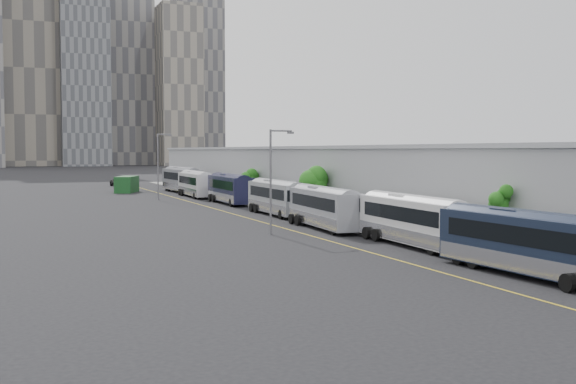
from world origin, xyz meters
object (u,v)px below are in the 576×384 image
suv (120,182)px  bus_5 (230,191)px  bus_1 (527,249)px  bus_6 (196,186)px  bus_7 (182,182)px  bus_3 (325,211)px  shipping_container (127,184)px  bus_4 (277,200)px  bus_2 (412,225)px  street_lamp_near (273,174)px  street_lamp_far (159,162)px

suv → bus_5: bearing=-91.7°
bus_1 → suv: bearing=89.9°
bus_6 → bus_7: size_ratio=0.92×
bus_7 → bus_3: bearing=-93.8°
bus_6 → shipping_container: 16.91m
bus_3 → suv: bearing=98.0°
bus_1 → shipping_container: size_ratio=1.85×
bus_4 → bus_2: bearing=-87.7°
bus_2 → bus_4: bus_4 is taller
street_lamp_near → suv: 82.59m
bus_3 → street_lamp_near: 6.87m
street_lamp_near → shipping_container: size_ratio=1.28×
bus_1 → street_lamp_near: size_ratio=1.45×
bus_7 → suv: (-6.35, 23.37, -0.94)m
bus_2 → bus_3: 12.43m
bus_4 → street_lamp_near: street_lamp_near is taller
bus_6 → bus_7: 11.83m
street_lamp_far → shipping_container: (-1.37, 19.47, -3.88)m
bus_4 → bus_7: 43.15m
bus_1 → bus_7: size_ratio=0.88×
bus_5 → shipping_container: (-8.23, 29.68, -0.29)m
bus_3 → bus_6: 45.04m
bus_5 → street_lamp_near: street_lamp_near is taller
bus_3 → street_lamp_near: (-5.55, -2.28, 3.35)m
bus_7 → bus_2: bearing=-92.7°
street_lamp_far → bus_4: bearing=-75.8°
bus_4 → street_lamp_near: (-6.30, -15.97, 3.34)m
bus_4 → shipping_container: size_ratio=1.90×
bus_4 → street_lamp_far: size_ratio=1.39×
suv → bus_3: bearing=-95.1°
street_lamp_near → suv: street_lamp_near is taller
bus_1 → shipping_container: bus_1 is taller
street_lamp_near → street_lamp_far: 43.03m
bus_3 → bus_2: bearing=-80.7°
bus_4 → bus_7: (-0.06, 43.15, 0.17)m
bus_4 → bus_5: bus_5 is taller
bus_3 → shipping_container: (-7.46, 60.21, -0.22)m
shipping_container → bus_3: bearing=-61.5°
street_lamp_near → suv: size_ratio=1.55×
bus_5 → suv: 50.10m
bus_6 → street_lamp_far: size_ratio=1.42×
bus_3 → shipping_container: size_ratio=1.89×
bus_7 → bus_4: bearing=-93.1°
bus_6 → suv: size_ratio=2.36×
street_lamp_far → bus_6: bearing=35.2°
bus_7 → suv: bus_7 is taller
bus_2 → bus_6: bus_6 is taller
bus_7 → street_lamp_far: size_ratio=1.54×
bus_1 → bus_3: bearing=87.6°
bus_4 → street_lamp_near: 17.49m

